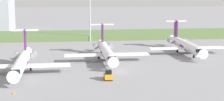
{
  "coord_description": "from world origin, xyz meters",
  "views": [
    {
      "loc": [
        -12.72,
        -90.24,
        20.42
      ],
      "look_at": [
        0.0,
        12.82,
        3.0
      ],
      "focal_mm": 62.77,
      "sensor_mm": 36.0,
      "label": 1
    }
  ],
  "objects": [
    {
      "name": "safety_cone_mid_marker",
      "position": [
        -22.41,
        -16.82,
        0.28
      ],
      "size": [
        0.44,
        0.44,
        0.55
      ],
      "primitive_type": "cone",
      "color": "orange",
      "rests_on": "ground"
    },
    {
      "name": "antenna_mast",
      "position": [
        -3.3,
        51.87,
        10.21
      ],
      "size": [
        4.4,
        0.5,
        24.67
      ],
      "color": "#B2B2B7",
      "rests_on": "ground"
    },
    {
      "name": "regional_jet_second",
      "position": [
        -1.37,
        14.75,
        2.54
      ],
      "size": [
        22.81,
        31.0,
        9.0
      ],
      "color": "white",
      "rests_on": "ground"
    },
    {
      "name": "grass_berm",
      "position": [
        0.0,
        61.94,
        0.96
      ],
      "size": [
        320.0,
        20.0,
        1.93
      ],
      "primitive_type": "cube",
      "color": "#597542",
      "rests_on": "ground"
    },
    {
      "name": "regional_jet_third",
      "position": [
        23.63,
        23.03,
        2.54
      ],
      "size": [
        22.81,
        31.0,
        9.0
      ],
      "color": "white",
      "rests_on": "ground"
    },
    {
      "name": "baggage_tug",
      "position": [
        -3.38,
        -7.69,
        1.0
      ],
      "size": [
        1.72,
        3.2,
        2.3
      ],
      "color": "orange",
      "rests_on": "ground"
    },
    {
      "name": "ground_plane",
      "position": [
        0.0,
        30.0,
        0.0
      ],
      "size": [
        500.0,
        500.0,
        0.0
      ],
      "primitive_type": "plane",
      "color": "gray"
    },
    {
      "name": "regional_jet_nearest",
      "position": [
        -22.83,
        2.33,
        2.54
      ],
      "size": [
        22.81,
        31.0,
        9.0
      ],
      "color": "white",
      "rests_on": "ground"
    }
  ]
}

